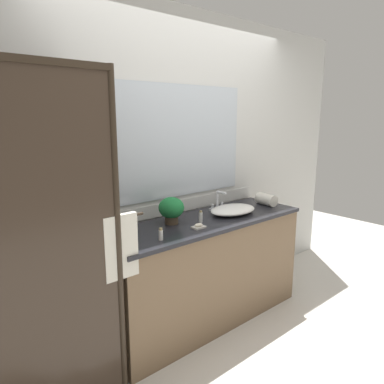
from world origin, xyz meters
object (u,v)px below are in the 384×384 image
at_px(potted_plant, 171,209).
at_px(amenity_bottle_lotion, 161,234).
at_px(rolled_towel_near_edge, 266,199).
at_px(soap_dish, 199,226).
at_px(faucet, 218,203).
at_px(amenity_bottle_body_wash, 201,217).
at_px(sink_basin, 233,210).

distance_m(potted_plant, amenity_bottle_lotion, 0.39).
bearing_deg(rolled_towel_near_edge, soap_dish, -173.25).
bearing_deg(soap_dish, faucet, 30.89).
bearing_deg(soap_dish, amenity_bottle_body_wash, 41.77).
height_order(sink_basin, amenity_bottle_body_wash, amenity_bottle_body_wash).
xyz_separation_m(sink_basin, amenity_bottle_lotion, (-0.87, -0.15, 0.01)).
height_order(potted_plant, amenity_bottle_lotion, potted_plant).
bearing_deg(amenity_bottle_body_wash, rolled_towel_near_edge, 1.04).
xyz_separation_m(sink_basin, rolled_towel_near_edge, (0.46, -0.00, 0.02)).
bearing_deg(rolled_towel_near_edge, sink_basin, 180.00).
xyz_separation_m(soap_dish, amenity_bottle_body_wash, (0.11, 0.10, 0.03)).
distance_m(sink_basin, potted_plant, 0.60).
bearing_deg(amenity_bottle_body_wash, soap_dish, -138.23).
xyz_separation_m(amenity_bottle_body_wash, amenity_bottle_lotion, (-0.48, -0.13, -0.00)).
height_order(faucet, soap_dish, faucet).
relative_size(sink_basin, potted_plant, 2.10).
height_order(sink_basin, amenity_bottle_lotion, amenity_bottle_lotion).
height_order(sink_basin, potted_plant, potted_plant).
bearing_deg(soap_dish, sink_basin, 12.87).
relative_size(soap_dish, rolled_towel_near_edge, 0.50).
relative_size(potted_plant, rolled_towel_near_edge, 1.07).
bearing_deg(potted_plant, sink_basin, -10.54).
bearing_deg(faucet, potted_plant, -172.71).
height_order(sink_basin, faucet, faucet).
distance_m(soap_dish, rolled_towel_near_edge, 0.96).
bearing_deg(amenity_bottle_body_wash, sink_basin, 2.28).
relative_size(potted_plant, amenity_bottle_body_wash, 2.26).
bearing_deg(potted_plant, faucet, 7.29).
distance_m(faucet, amenity_bottle_lotion, 0.93).
height_order(soap_dish, amenity_bottle_lotion, amenity_bottle_lotion).
bearing_deg(rolled_towel_near_edge, potted_plant, 174.06).
distance_m(sink_basin, amenity_bottle_lotion, 0.88).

